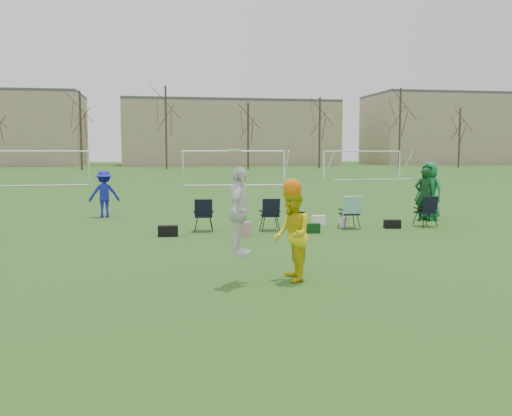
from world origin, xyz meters
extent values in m
plane|color=#2A5019|center=(0.00, 0.00, 0.00)|extent=(260.00, 260.00, 0.00)
imported|color=#161DA8|center=(-3.45, 12.46, 0.84)|extent=(1.15, 0.74, 1.69)
imported|color=#147041|center=(7.73, 9.56, 1.00)|extent=(1.06, 1.17, 2.01)
imported|color=white|center=(-0.17, 1.17, 1.29)|extent=(0.67, 1.01, 1.59)
imported|color=yellow|center=(0.80, 1.21, 0.84)|extent=(0.70, 0.87, 1.68)
sphere|color=orange|center=(0.80, 1.21, 1.71)|extent=(0.34, 0.34, 0.34)
cylinder|color=white|center=(-0.25, 1.19, 2.37)|extent=(0.27, 0.27, 0.05)
imported|color=#0E3416|center=(6.78, 8.04, 1.00)|extent=(0.66, 0.47, 1.69)
cube|color=black|center=(-1.30, 7.19, 0.15)|extent=(0.57, 0.33, 0.30)
cube|color=#C37E92|center=(0.82, 6.84, 0.20)|extent=(0.39, 0.30, 0.40)
cube|color=#0F3713|center=(2.85, 7.13, 0.14)|extent=(0.48, 0.33, 0.28)
cube|color=white|center=(3.51, 8.70, 0.16)|extent=(0.46, 0.35, 0.32)
cylinder|color=white|center=(4.15, 8.17, 0.15)|extent=(0.26, 0.26, 0.30)
cube|color=black|center=(5.57, 7.68, 0.13)|extent=(0.54, 0.34, 0.26)
cube|color=black|center=(-0.22, 8.10, 0.48)|extent=(0.66, 0.66, 0.96)
cube|color=black|center=(1.75, 7.92, 0.48)|extent=(0.63, 0.63, 0.96)
cube|color=black|center=(4.27, 7.94, 0.48)|extent=(0.61, 0.61, 0.96)
cube|color=black|center=(6.78, 7.94, 0.48)|extent=(0.71, 0.71, 0.96)
cylinder|color=white|center=(-6.36, 34.32, 1.20)|extent=(0.12, 0.12, 2.40)
cylinder|color=white|center=(-10.00, 34.00, 2.40)|extent=(7.28, 0.76, 0.12)
cylinder|color=white|center=(0.36, 32.25, 1.20)|extent=(0.12, 0.12, 2.40)
cylinder|color=white|center=(7.64, 31.75, 1.20)|extent=(0.12, 0.12, 2.40)
cylinder|color=white|center=(4.00, 32.00, 2.40)|extent=(7.29, 0.63, 0.12)
cylinder|color=white|center=(12.39, 37.49, 1.20)|extent=(0.12, 0.12, 2.40)
cylinder|color=white|center=(19.61, 38.51, 1.20)|extent=(0.12, 0.12, 2.40)
cylinder|color=white|center=(16.00, 38.00, 2.40)|extent=(7.25, 1.13, 0.12)
cylinder|color=#382B21|center=(-11.00, 68.50, 5.10)|extent=(0.28, 0.28, 10.20)
cylinder|color=#382B21|center=(0.00, 71.50, 5.70)|extent=(0.28, 0.28, 11.40)
cylinder|color=#382B21|center=(11.00, 68.50, 4.50)|extent=(0.28, 0.28, 9.00)
cylinder|color=#382B21|center=(22.00, 71.50, 5.10)|extent=(0.28, 0.28, 10.20)
cylinder|color=#382B21|center=(33.00, 68.50, 5.70)|extent=(0.28, 0.28, 11.40)
cylinder|color=#382B21|center=(44.00, 71.50, 4.50)|extent=(0.28, 0.28, 9.00)
cube|color=tan|center=(12.00, 96.00, 5.50)|extent=(38.00, 16.00, 11.00)
cube|color=tan|center=(55.00, 96.00, 6.50)|extent=(30.00, 16.00, 13.00)
camera|label=1|loc=(-1.63, -8.78, 2.35)|focal=40.00mm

